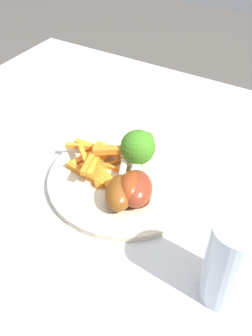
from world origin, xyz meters
TOP-DOWN VIEW (x-y plane):
  - dining_table at (0.00, 0.00)m, footprint 1.04×0.80m
  - dinner_plate at (-0.01, 0.03)m, footprint 0.28×0.28m
  - broccoli_floret_front at (-0.01, -0.00)m, footprint 0.06×0.06m
  - broccoli_floret_middle at (-0.01, 0.00)m, footprint 0.05×0.05m
  - carrot_fries_pile at (0.05, 0.04)m, footprint 0.15×0.12m
  - chicken_drumstick_near at (-0.04, 0.07)m, footprint 0.09×0.13m
  - chicken_drumstick_far at (-0.04, 0.07)m, footprint 0.07×0.11m
  - chicken_drumstick_extra at (-0.03, 0.09)m, footprint 0.08×0.13m
  - fork at (0.16, -0.24)m, footprint 0.19×0.06m
  - water_glass at (-0.23, 0.16)m, footprint 0.07×0.07m

SIDE VIEW (x-z plane):
  - dining_table at x=0.00m, z-range 0.25..0.98m
  - fork at x=0.16m, z-range 0.73..0.73m
  - dinner_plate at x=-0.01m, z-range 0.73..0.74m
  - carrot_fries_pile at x=0.05m, z-range 0.73..0.78m
  - chicken_drumstick_extra at x=-0.03m, z-range 0.74..0.78m
  - chicken_drumstick_near at x=-0.04m, z-range 0.74..0.78m
  - chicken_drumstick_far at x=-0.04m, z-range 0.74..0.79m
  - broccoli_floret_middle at x=-0.01m, z-range 0.75..0.81m
  - broccoli_floret_front at x=-0.01m, z-range 0.75..0.82m
  - water_glass at x=-0.23m, z-range 0.73..0.86m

